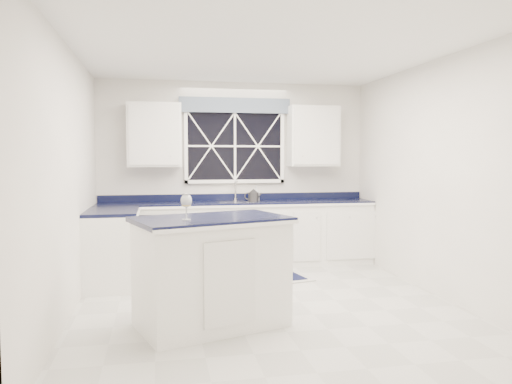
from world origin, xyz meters
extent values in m
plane|color=beige|center=(0.00, 0.00, 0.00)|extent=(4.50, 4.50, 0.00)
cube|color=white|center=(0.00, 2.25, 1.35)|extent=(4.00, 0.10, 2.70)
cube|color=white|center=(0.00, 1.95, 0.45)|extent=(3.98, 0.60, 0.90)
cube|color=white|center=(-1.70, 1.15, 0.45)|extent=(0.60, 1.00, 0.90)
cube|color=black|center=(0.00, 1.95, 0.92)|extent=(3.98, 0.64, 0.04)
cube|color=black|center=(-1.10, 1.95, 0.41)|extent=(0.60, 0.58, 0.82)
cube|color=black|center=(0.00, 2.22, 1.75)|extent=(1.40, 0.02, 1.00)
cube|color=slate|center=(0.00, 2.16, 2.35)|extent=(1.65, 0.04, 0.22)
cube|color=white|center=(-1.18, 2.08, 1.90)|extent=(0.75, 0.34, 0.90)
cube|color=white|center=(1.18, 2.08, 1.90)|extent=(0.75, 0.34, 0.90)
cylinder|color=#B5B5B7|center=(0.00, 2.17, 0.96)|extent=(0.05, 0.05, 0.04)
cylinder|color=#B5B5B7|center=(0.00, 2.17, 1.10)|extent=(0.02, 0.02, 0.28)
cylinder|color=#B5B5B7|center=(0.00, 2.08, 1.23)|extent=(0.02, 0.18, 0.02)
cube|color=white|center=(-0.65, -0.57, 0.49)|extent=(1.49, 1.13, 0.99)
cube|color=black|center=(-0.65, -0.57, 1.01)|extent=(1.57, 1.22, 0.04)
cube|color=#B6B6B1|center=(0.04, 1.13, 0.01)|extent=(1.60, 1.16, 0.01)
cube|color=black|center=(0.04, 1.13, 0.02)|extent=(1.41, 0.98, 0.01)
cylinder|color=#2E2E30|center=(0.25, 2.04, 1.00)|extent=(0.18, 0.18, 0.13)
cone|color=#2E2E30|center=(0.25, 2.04, 1.09)|extent=(0.15, 0.15, 0.05)
torus|color=#2E2E30|center=(0.17, 2.06, 1.01)|extent=(0.11, 0.04, 0.11)
cylinder|color=#2E2E30|center=(0.34, 2.02, 1.02)|extent=(0.07, 0.03, 0.08)
cylinder|color=silver|center=(-0.89, -0.75, 1.03)|extent=(0.08, 0.08, 0.01)
cylinder|color=silver|center=(-0.89, -0.75, 1.10)|extent=(0.01, 0.01, 0.12)
ellipsoid|color=silver|center=(-0.89, -0.75, 1.20)|extent=(0.10, 0.10, 0.12)
cylinder|color=tan|center=(-0.89, -0.75, 1.18)|extent=(0.08, 0.08, 0.05)
imported|color=silver|center=(0.30, 2.10, 1.05)|extent=(0.12, 0.12, 0.22)
camera|label=1|loc=(-1.13, -5.17, 1.59)|focal=35.00mm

